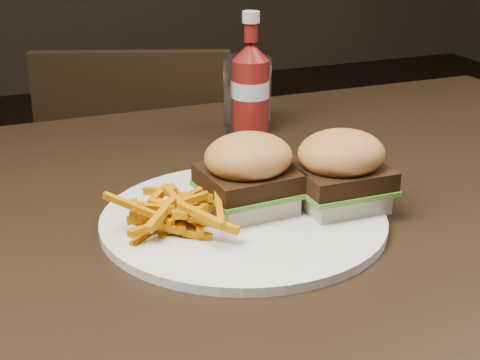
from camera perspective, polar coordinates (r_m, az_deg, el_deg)
name	(u,v)px	position (r m, az deg, el deg)	size (l,w,h in m)	color
dining_table	(283,201)	(0.94, 3.32, -1.65)	(1.20, 0.80, 0.04)	black
chair_far	(148,217)	(1.63, -7.15, -2.89)	(0.38, 0.38, 0.04)	black
plate	(243,220)	(0.83, 0.26, -3.12)	(0.32, 0.32, 0.01)	white
sandwich_half_a	(248,201)	(0.84, 0.64, -1.60)	(0.09, 0.09, 0.02)	beige
sandwich_half_b	(339,197)	(0.86, 7.70, -1.29)	(0.09, 0.09, 0.02)	#C8B297
fries_pile	(175,210)	(0.79, -5.06, -2.31)	(0.10, 0.10, 0.04)	#C67300
ketchup_bottle	(251,96)	(1.12, 0.82, 6.54)	(0.06, 0.06, 0.11)	maroon
tumbler	(247,95)	(1.15, 0.56, 6.60)	(0.07, 0.07, 0.12)	white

